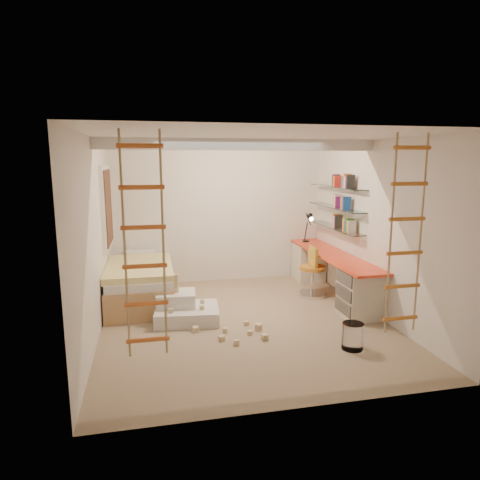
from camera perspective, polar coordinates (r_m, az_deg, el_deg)
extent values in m
plane|color=#94795F|center=(6.30, 0.59, -10.83)|extent=(4.50, 4.50, 0.00)
cube|color=white|center=(6.16, 0.00, 12.62)|extent=(4.00, 0.18, 0.16)
cube|color=white|center=(7.29, -17.43, 4.19)|extent=(0.06, 1.15, 1.35)
cube|color=#4C2D1E|center=(7.29, -17.12, 4.21)|extent=(0.02, 1.00, 1.20)
cylinder|color=white|center=(5.58, 14.79, -12.29)|extent=(0.27, 0.27, 0.33)
cube|color=#F23D1C|center=(7.38, 12.28, -1.94)|extent=(0.55, 2.80, 0.04)
cube|color=beige|center=(8.45, 9.12, -2.85)|extent=(0.52, 0.55, 0.71)
cube|color=beige|center=(6.61, 15.74, -6.94)|extent=(0.52, 0.55, 0.71)
cube|color=#4C4742|center=(6.42, 13.71, -4.99)|extent=(0.02, 0.50, 0.18)
cube|color=#4C4742|center=(6.48, 13.63, -6.87)|extent=(0.02, 0.50, 0.18)
cube|color=#4C4742|center=(6.55, 13.54, -8.70)|extent=(0.02, 0.50, 0.18)
cube|color=white|center=(7.64, 12.51, 1.67)|extent=(0.25, 1.80, 0.01)
cube|color=white|center=(7.59, 12.61, 4.28)|extent=(0.25, 1.80, 0.01)
cube|color=white|center=(7.56, 12.72, 6.92)|extent=(0.25, 1.80, 0.01)
cube|color=#AD7F51|center=(7.26, -13.16, -6.32)|extent=(1.00, 2.00, 0.45)
cube|color=white|center=(7.18, -13.26, -4.14)|extent=(0.95, 1.95, 0.12)
cube|color=yellow|center=(7.01, -13.32, -3.58)|extent=(1.02, 1.60, 0.10)
cube|color=white|center=(7.93, -13.21, -1.85)|extent=(0.55, 0.35, 0.12)
cylinder|color=black|center=(8.40, 8.76, -0.10)|extent=(0.14, 0.14, 0.02)
cylinder|color=black|center=(8.36, 8.79, 1.18)|extent=(0.02, 0.15, 0.36)
cylinder|color=black|center=(8.23, 9.09, 2.78)|extent=(0.02, 0.27, 0.20)
cone|color=black|center=(8.12, 9.40, 3.01)|extent=(0.12, 0.14, 0.15)
cylinder|color=#FFEABF|center=(8.08, 9.50, 2.77)|extent=(0.08, 0.04, 0.08)
cylinder|color=#C27A25|center=(7.40, 9.64, -3.67)|extent=(0.46, 0.46, 0.06)
cube|color=#BA8E23|center=(7.35, 9.71, -2.16)|extent=(0.05, 0.34, 0.32)
cylinder|color=silver|center=(7.46, 9.59, -5.33)|extent=(0.05, 0.05, 0.45)
cylinder|color=silver|center=(7.53, 9.53, -7.15)|extent=(0.52, 0.52, 0.05)
cube|color=silver|center=(6.36, -7.08, -9.74)|extent=(0.98, 0.80, 0.20)
cube|color=silver|center=(6.39, -8.49, -7.74)|extent=(0.60, 0.51, 0.20)
cube|color=#CCB284|center=(6.35, -8.52, -6.54)|extent=(0.09, 0.09, 0.08)
cube|color=#CCB284|center=(6.33, -8.54, -5.89)|extent=(0.08, 0.08, 0.07)
cube|color=#CCB284|center=(6.30, -8.56, -5.06)|extent=(0.07, 0.07, 0.12)
cube|color=#CCB284|center=(6.20, -5.13, -8.96)|extent=(0.06, 0.06, 0.06)
cube|color=#CCB284|center=(6.45, -5.06, -8.16)|extent=(0.06, 0.06, 0.06)
cube|color=#CCB284|center=(6.14, -9.22, -9.27)|extent=(0.06, 0.06, 0.06)
cube|color=#CCB284|center=(5.94, -1.97, -11.87)|extent=(0.07, 0.07, 0.07)
cube|color=#CCB284|center=(5.56, -0.53, -13.49)|extent=(0.07, 0.07, 0.07)
cube|color=#CCB284|center=(5.85, 1.32, -12.21)|extent=(0.07, 0.07, 0.07)
cube|color=#CCB284|center=(5.68, -2.47, -12.96)|extent=(0.07, 0.07, 0.07)
cube|color=#CCB284|center=(5.96, -5.96, -11.82)|extent=(0.07, 0.07, 0.07)
cube|color=#CCB284|center=(6.16, 0.83, -11.01)|extent=(0.07, 0.07, 0.07)
cube|color=#CCB284|center=(5.71, 3.29, -12.82)|extent=(0.07, 0.07, 0.07)
cube|color=#CCB284|center=(6.01, 2.48, -11.58)|extent=(0.07, 0.07, 0.07)
cube|color=white|center=(7.62, 12.54, 2.53)|extent=(0.14, 0.70, 0.22)
cube|color=orange|center=(7.58, 12.65, 5.15)|extent=(0.14, 0.52, 0.22)
cube|color=#1E722D|center=(7.56, 12.76, 7.79)|extent=(0.14, 0.70, 0.22)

